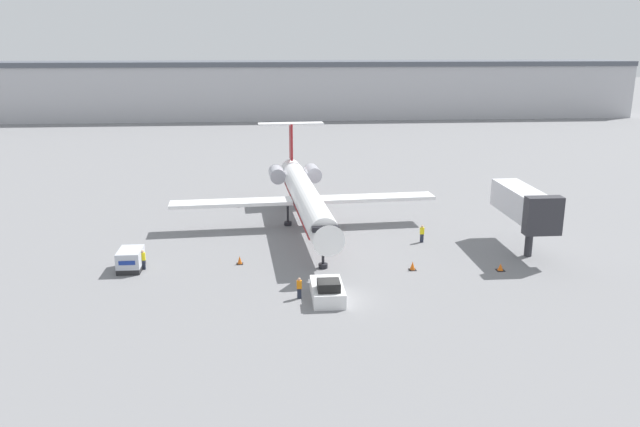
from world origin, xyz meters
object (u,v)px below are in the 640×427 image
traffic_cone_left (240,260)px  traffic_cone_right (413,266)px  worker_by_wing (422,233)px  airplane_main (304,194)px  luggage_cart (131,260)px  traffic_cone_mid (500,267)px  worker_on_apron (143,259)px  worker_near_tug (299,288)px  jet_bridge (524,205)px  pushback_tug (327,291)px

traffic_cone_left → traffic_cone_right: traffic_cone_right is taller
worker_by_wing → traffic_cone_right: (-2.68, -7.56, -0.55)m
airplane_main → luggage_cart: (-15.81, -11.92, -2.59)m
traffic_cone_mid → worker_on_apron: bearing=174.5°
traffic_cone_right → worker_near_tug: bearing=-152.1°
airplane_main → jet_bridge: size_ratio=3.09×
airplane_main → traffic_cone_mid: bearing=-43.0°
pushback_tug → worker_by_wing: bearing=51.2°
worker_on_apron → traffic_cone_mid: (30.74, -2.95, -0.62)m
pushback_tug → worker_by_wing: pushback_tug is taller
pushback_tug → worker_near_tug: bearing=171.4°
airplane_main → traffic_cone_mid: size_ratio=44.42×
worker_on_apron → luggage_cart: bearing=178.2°
worker_near_tug → worker_on_apron: worker_on_apron is taller
luggage_cart → worker_on_apron: bearing=-1.8°
traffic_cone_left → traffic_cone_right: size_ratio=0.95×
worker_on_apron → traffic_cone_mid: 30.89m
luggage_cart → traffic_cone_left: (9.32, 0.59, -0.55)m
traffic_cone_right → luggage_cart: bearing=174.8°
traffic_cone_left → traffic_cone_mid: (22.48, -3.58, -0.05)m
luggage_cart → traffic_cone_right: size_ratio=3.83×
airplane_main → traffic_cone_right: (8.46, -14.11, -3.13)m
traffic_cone_right → traffic_cone_mid: (7.53, -0.79, -0.07)m
jet_bridge → airplane_main: bearing=154.0°
pushback_tug → luggage_cart: bearing=154.3°
pushback_tug → luggage_cart: pushback_tug is taller
worker_by_wing → traffic_cone_mid: 9.68m
worker_near_tug → worker_on_apron: 15.11m
worker_near_tug → jet_bridge: jet_bridge is taller
traffic_cone_left → jet_bridge: jet_bridge is taller
luggage_cart → traffic_cone_mid: (31.81, -2.98, -0.61)m
worker_on_apron → airplane_main: bearing=39.0°
worker_near_tug → traffic_cone_right: worker_near_tug is taller
airplane_main → luggage_cart: 19.97m
luggage_cart → worker_on_apron: luggage_cart is taller
airplane_main → traffic_cone_left: 13.42m
airplane_main → pushback_tug: airplane_main is taller
traffic_cone_mid → worker_near_tug: bearing=-165.5°
pushback_tug → traffic_cone_mid: 16.24m
airplane_main → worker_by_wing: bearing=-30.5°
luggage_cart → worker_near_tug: bearing=-28.0°
worker_near_tug → jet_bridge: bearing=24.4°
luggage_cart → worker_by_wing: 27.48m
worker_by_wing → jet_bridge: jet_bridge is taller
airplane_main → worker_on_apron: airplane_main is taller
luggage_cart → worker_near_tug: 16.06m
luggage_cart → traffic_cone_left: bearing=3.6°
airplane_main → traffic_cone_left: airplane_main is taller
pushback_tug → traffic_cone_left: size_ratio=6.14×
worker_near_tug → worker_on_apron: size_ratio=0.96×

